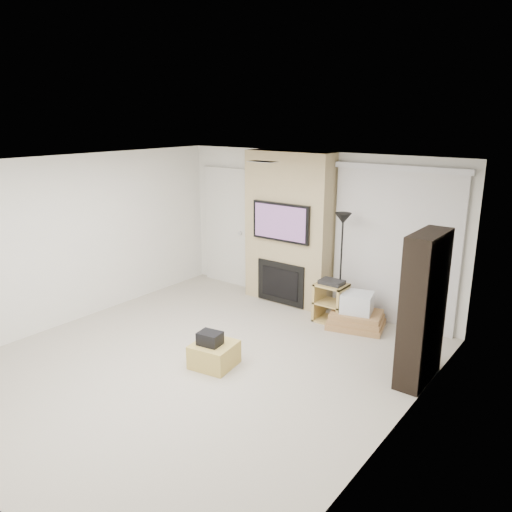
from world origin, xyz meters
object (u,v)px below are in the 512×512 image
Objects in this scene: av_stand at (331,300)px; floor_lamp at (342,237)px; ottoman at (214,354)px; box_stack at (356,314)px; bookshelf at (423,309)px.

floor_lamp is at bearing 53.79° from av_stand.
av_stand is (0.48, 2.12, 0.20)m from ottoman.
box_stack is 0.51× the size of bookshelf.
box_stack is (0.89, 2.16, 0.05)m from ottoman.
ottoman is 0.28× the size of bookshelf.
floor_lamp is 0.98m from av_stand.
floor_lamp reaches higher than box_stack.
floor_lamp is 0.93× the size of bookshelf.
box_stack is 1.73m from bookshelf.
bookshelf is (1.26, -0.95, 0.70)m from box_stack.
av_stand is at bearing 77.32° from ottoman.
box_stack is at bearing 67.53° from ottoman.
floor_lamp is at bearing 166.53° from box_stack.
bookshelf is at bearing 29.15° from ottoman.
av_stand reaches higher than box_stack.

